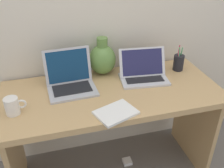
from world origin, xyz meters
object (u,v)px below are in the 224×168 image
notebook_stack (116,113)px  coffee_mug (13,106)px  laptop_left (70,78)px  green_vase (102,59)px  pen_cup (179,62)px  power_brick (127,161)px  laptop_right (143,71)px

notebook_stack → coffee_mug: (-0.55, 0.16, 0.04)m
laptop_left → notebook_stack: 0.42m
laptop_left → green_vase: green_vase is taller
coffee_mug → pen_cup: 1.17m
green_vase → notebook_stack: green_vase is taller
laptop_left → notebook_stack: (0.21, -0.36, -0.06)m
coffee_mug → power_brick: size_ratio=1.71×
laptop_left → pen_cup: bearing=2.6°
notebook_stack → coffee_mug: coffee_mug is taller
laptop_left → notebook_stack: bearing=-60.1°
laptop_left → laptop_right: 0.50m
laptop_right → notebook_stack: (-0.29, -0.34, -0.05)m
coffee_mug → power_brick: (0.74, 0.13, -0.78)m
laptop_left → green_vase: size_ratio=1.17×
laptop_right → power_brick: laptop_right is taller
green_vase → laptop_right: bearing=-31.0°
green_vase → coffee_mug: green_vase is taller
notebook_stack → green_vase: bearing=85.0°
notebook_stack → coffee_mug: 0.58m
laptop_right → power_brick: bearing=-151.2°
laptop_right → coffee_mug: (-0.85, -0.19, -0.00)m
green_vase → notebook_stack: 0.51m
laptop_left → green_vase: (0.25, 0.14, 0.05)m
power_brick → pen_cup: bearing=15.4°
laptop_left → power_brick: 0.89m
laptop_left → pen_cup: 0.80m
laptop_right → pen_cup: (0.30, 0.05, 0.01)m
laptop_left → power_brick: (0.39, -0.08, -0.80)m
laptop_left → laptop_right: bearing=-1.7°
laptop_left → coffee_mug: (-0.35, -0.20, -0.01)m
green_vase → pen_cup: 0.56m
notebook_stack → power_brick: 0.81m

